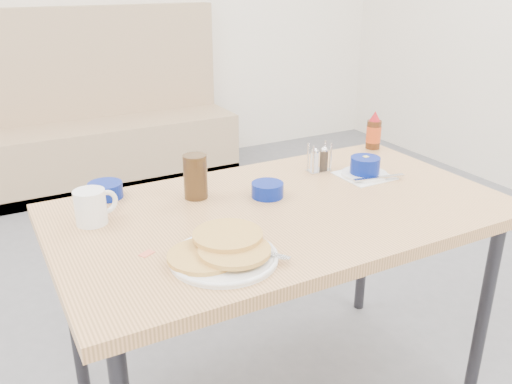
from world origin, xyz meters
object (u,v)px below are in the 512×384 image
coffee_mug (92,206)px  butter_bowl (267,190)px  grits_setting (365,168)px  booth_bench (100,134)px  condiment_caddy (319,161)px  dining_table (282,225)px  pancake_plate (223,252)px  syrup_bottle (374,132)px  amber_tumbler (195,177)px  creamer_bowl (105,190)px

coffee_mug → butter_bowl: 0.55m
butter_bowl → grits_setting: bearing=-0.4°
booth_bench → condiment_caddy: bearing=-83.0°
booth_bench → dining_table: (0.00, -2.53, 0.35)m
pancake_plate → coffee_mug: coffee_mug is taller
coffee_mug → condiment_caddy: (0.83, 0.05, -0.02)m
condiment_caddy → syrup_bottle: 0.38m
pancake_plate → amber_tumbler: (0.10, 0.41, 0.05)m
booth_bench → syrup_bottle: size_ratio=12.12×
butter_bowl → amber_tumbler: bearing=153.3°
grits_setting → amber_tumbler: amber_tumbler is taller
pancake_plate → creamer_bowl: (-0.16, 0.55, 0.00)m
dining_table → condiment_caddy: condiment_caddy is taller
grits_setting → coffee_mug: bearing=175.6°
condiment_caddy → creamer_bowl: bearing=172.6°
coffee_mug → creamer_bowl: coffee_mug is taller
condiment_caddy → dining_table: bearing=-140.9°
butter_bowl → condiment_caddy: (0.29, 0.12, 0.01)m
booth_bench → butter_bowl: 2.48m
amber_tumbler → syrup_bottle: (0.85, 0.14, -0.00)m
grits_setting → butter_bowl: size_ratio=1.85×
creamer_bowl → butter_bowl: size_ratio=1.06×
dining_table → condiment_caddy: bearing=37.3°
booth_bench → coffee_mug: size_ratio=14.40×
grits_setting → creamer_bowl: (-0.86, 0.25, -0.01)m
grits_setting → condiment_caddy: (-0.11, 0.12, 0.01)m
dining_table → creamer_bowl: 0.58m
butter_bowl → syrup_bottle: size_ratio=0.67×
dining_table → butter_bowl: bearing=90.1°
pancake_plate → creamer_bowl: bearing=106.2°
dining_table → booth_bench: bearing=90.0°
butter_bowl → coffee_mug: bearing=172.8°
creamer_bowl → dining_table: bearing=-36.2°
booth_bench → grits_setting: booth_bench is taller
dining_table → butter_bowl: butter_bowl is taller
dining_table → grits_setting: (0.40, 0.09, 0.09)m
creamer_bowl → condiment_caddy: bearing=-9.2°
grits_setting → pancake_plate: bearing=-156.6°
creamer_bowl → coffee_mug: bearing=-114.6°
coffee_mug → butter_bowl: coffee_mug is taller
grits_setting → syrup_bottle: bearing=45.5°
creamer_bowl → syrup_bottle: 1.11m
pancake_plate → grits_setting: grits_setting is taller
pancake_plate → condiment_caddy: size_ratio=2.68×
amber_tumbler → dining_table: bearing=-44.1°
pancake_plate → creamer_bowl: 0.57m
grits_setting → syrup_bottle: 0.35m
booth_bench → dining_table: 2.56m
booth_bench → butter_bowl: bearing=-90.0°
creamer_bowl → condiment_caddy: 0.76m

